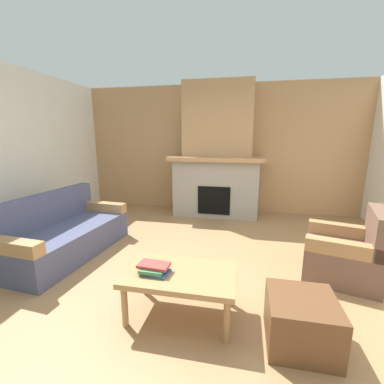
{
  "coord_description": "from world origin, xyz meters",
  "views": [
    {
      "loc": [
        0.57,
        -2.69,
        1.63
      ],
      "look_at": [
        -0.19,
        1.01,
        0.81
      ],
      "focal_mm": 24.01,
      "sensor_mm": 36.0,
      "label": 1
    }
  ],
  "objects_px": {
    "armchair": "(346,254)",
    "coffee_table": "(181,278)",
    "fireplace": "(217,159)",
    "ottoman": "(301,321)",
    "couch": "(63,235)"
  },
  "relations": [
    {
      "from": "fireplace",
      "to": "couch",
      "type": "relative_size",
      "value": 1.45
    },
    {
      "from": "coffee_table",
      "to": "armchair",
      "type": "bearing_deg",
      "value": 30.63
    },
    {
      "from": "ottoman",
      "to": "armchair",
      "type": "bearing_deg",
      "value": 58.71
    },
    {
      "from": "fireplace",
      "to": "coffee_table",
      "type": "distance_m",
      "value": 3.37
    },
    {
      "from": "ottoman",
      "to": "couch",
      "type": "bearing_deg",
      "value": 160.44
    },
    {
      "from": "couch",
      "to": "fireplace",
      "type": "bearing_deg",
      "value": 51.72
    },
    {
      "from": "fireplace",
      "to": "ottoman",
      "type": "height_order",
      "value": "fireplace"
    },
    {
      "from": "fireplace",
      "to": "ottoman",
      "type": "xyz_separation_m",
      "value": [
        1.06,
        -3.41,
        -0.96
      ]
    },
    {
      "from": "armchair",
      "to": "coffee_table",
      "type": "height_order",
      "value": "armchair"
    },
    {
      "from": "fireplace",
      "to": "couch",
      "type": "bearing_deg",
      "value": -128.28
    },
    {
      "from": "armchair",
      "to": "coffee_table",
      "type": "distance_m",
      "value": 2.0
    },
    {
      "from": "couch",
      "to": "ottoman",
      "type": "relative_size",
      "value": 3.58
    },
    {
      "from": "coffee_table",
      "to": "ottoman",
      "type": "relative_size",
      "value": 1.92
    },
    {
      "from": "couch",
      "to": "ottoman",
      "type": "xyz_separation_m",
      "value": [
        2.93,
        -1.04,
        -0.09
      ]
    },
    {
      "from": "fireplace",
      "to": "armchair",
      "type": "xyz_separation_m",
      "value": [
        1.76,
        -2.26,
        -0.87
      ]
    }
  ]
}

